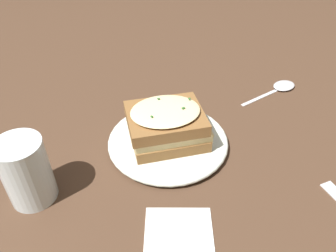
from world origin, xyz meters
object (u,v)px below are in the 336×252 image
object	(u,v)px
water_glass	(26,172)
spoon	(281,87)
napkin	(179,243)
dinner_plate	(168,141)
sandwich	(167,125)

from	to	relation	value
water_glass	spoon	xyz separation A→B (m)	(0.30, -0.50, -0.05)
water_glass	napkin	bearing A→B (deg)	-113.42
spoon	napkin	world-z (taller)	spoon
water_glass	napkin	size ratio (longest dim) A/B	0.93
spoon	napkin	distance (m)	0.48
dinner_plate	water_glass	xyz separation A→B (m)	(-0.11, 0.22, 0.05)
dinner_plate	sandwich	world-z (taller)	sandwich
sandwich	spoon	world-z (taller)	sandwich
water_glass	sandwich	bearing A→B (deg)	-63.39
sandwich	napkin	world-z (taller)	sandwich
sandwich	water_glass	size ratio (longest dim) A/B	1.41
sandwich	water_glass	xyz separation A→B (m)	(-0.11, 0.22, 0.01)
sandwich	spoon	distance (m)	0.34
dinner_plate	spoon	world-z (taller)	dinner_plate
sandwich	water_glass	distance (m)	0.24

